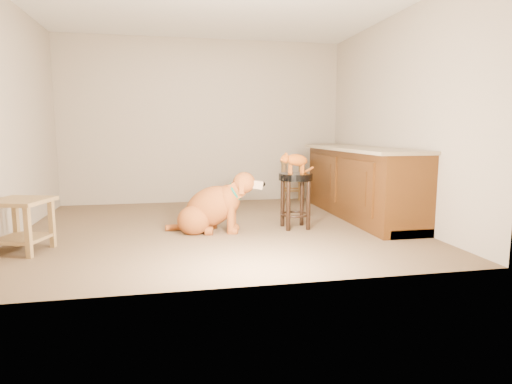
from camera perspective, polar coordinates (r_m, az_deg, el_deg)
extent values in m
cube|color=brown|center=(5.18, -4.99, -4.78)|extent=(4.50, 4.00, 0.01)
cube|color=#A59885|center=(7.04, -6.94, 9.26)|extent=(4.50, 0.04, 2.60)
cube|color=#A59885|center=(3.07, -1.12, 10.85)|extent=(4.50, 0.04, 2.60)
cube|color=#A59885|center=(5.30, -30.43, 8.60)|extent=(0.04, 4.00, 2.60)
cube|color=#A59885|center=(5.74, 18.06, 9.19)|extent=(0.04, 4.00, 2.60)
cube|color=silver|center=(5.25, -5.37, 24.08)|extent=(4.50, 4.00, 0.04)
cube|color=#47260C|center=(5.92, 13.74, 1.06)|extent=(0.60, 2.50, 0.90)
cube|color=gray|center=(5.87, 13.63, 5.61)|extent=(0.70, 2.56, 0.04)
cube|color=black|center=(5.99, 13.96, -2.73)|extent=(0.52, 2.50, 0.10)
cube|color=#47260C|center=(5.28, 13.20, 0.80)|extent=(0.02, 0.90, 0.62)
cube|color=#47260C|center=(6.29, 9.07, 2.06)|extent=(0.02, 0.90, 0.62)
cube|color=#3A1E0A|center=(5.28, 13.08, 0.80)|extent=(0.02, 0.60, 0.40)
cube|color=#3A1E0A|center=(6.29, 8.97, 2.06)|extent=(0.02, 0.60, 0.40)
cylinder|color=black|center=(5.27, 6.13, -1.35)|extent=(0.05, 0.05, 0.58)
cylinder|color=black|center=(5.20, 3.56, -1.45)|extent=(0.05, 0.05, 0.58)
cylinder|color=black|center=(5.05, 7.00, -1.79)|extent=(0.05, 0.05, 0.58)
cylinder|color=black|center=(4.97, 4.33, -1.91)|extent=(0.05, 0.05, 0.58)
torus|color=black|center=(5.14, 5.24, -2.97)|extent=(0.34, 0.34, 0.03)
cylinder|color=black|center=(5.08, 5.30, 2.05)|extent=(0.40, 0.40, 0.08)
cube|color=brown|center=(7.20, 5.84, 1.40)|extent=(0.05, 0.05, 0.63)
cube|color=brown|center=(7.17, 3.55, 1.40)|extent=(0.05, 0.05, 0.63)
cube|color=brown|center=(6.92, 6.10, 1.12)|extent=(0.05, 0.05, 0.63)
cube|color=brown|center=(6.89, 3.72, 1.12)|extent=(0.05, 0.05, 0.63)
cube|color=brown|center=(7.01, 4.83, 3.97)|extent=(0.42, 0.42, 0.04)
cube|color=olive|center=(4.73, -25.55, -3.85)|extent=(0.06, 0.06, 0.48)
cube|color=olive|center=(4.93, -29.36, -3.62)|extent=(0.06, 0.06, 0.48)
cube|color=olive|center=(4.41, -28.11, -4.82)|extent=(0.06, 0.06, 0.48)
cube|color=olive|center=(4.63, -28.98, -1.07)|extent=(0.62, 0.62, 0.04)
cube|color=olive|center=(4.69, -28.68, -5.44)|extent=(0.52, 0.52, 0.03)
ellipsoid|color=brown|center=(5.12, -7.78, -3.17)|extent=(0.43, 0.38, 0.33)
ellipsoid|color=brown|center=(4.86, -8.34, -3.80)|extent=(0.43, 0.38, 0.33)
cylinder|color=brown|center=(5.14, -5.77, -4.41)|extent=(0.11, 0.12, 0.10)
cylinder|color=brown|center=(4.84, -6.28, -5.21)|extent=(0.11, 0.12, 0.10)
ellipsoid|color=brown|center=(4.94, -6.06, -1.97)|extent=(0.83, 0.56, 0.68)
ellipsoid|color=brown|center=(4.90, -3.78, -1.03)|extent=(0.35, 0.37, 0.34)
cylinder|color=brown|center=(5.02, -3.17, -2.86)|extent=(0.11, 0.11, 0.40)
cylinder|color=brown|center=(4.84, -3.38, -3.29)|extent=(0.11, 0.11, 0.40)
sphere|color=brown|center=(5.05, -2.80, -4.78)|extent=(0.10, 0.10, 0.10)
sphere|color=brown|center=(4.87, -3.00, -5.28)|extent=(0.10, 0.10, 0.10)
cylinder|color=brown|center=(4.88, -2.81, 0.17)|extent=(0.28, 0.23, 0.25)
ellipsoid|color=brown|center=(4.86, -1.59, 1.27)|extent=(0.30, 0.28, 0.24)
cube|color=tan|center=(4.85, 0.01, 1.01)|extent=(0.18, 0.13, 0.11)
sphere|color=black|center=(4.85, 0.93, 1.07)|extent=(0.06, 0.06, 0.06)
cube|color=brown|center=(4.97, -1.75, 1.06)|extent=(0.07, 0.07, 0.18)
cube|color=brown|center=(4.75, -1.93, 0.73)|extent=(0.07, 0.07, 0.18)
torus|color=#0B5B44|center=(4.88, -2.81, 0.05)|extent=(0.19, 0.25, 0.21)
cylinder|color=#D8BF4C|center=(4.88, -2.20, -0.80)|extent=(0.02, 0.05, 0.05)
cylinder|color=brown|center=(5.11, -10.23, -4.64)|extent=(0.32, 0.11, 0.07)
ellipsoid|color=#99460F|center=(5.06, 5.49, 4.27)|extent=(0.28, 0.13, 0.17)
cylinder|color=#99460F|center=(5.08, 4.47, 3.10)|extent=(0.03, 0.03, 0.10)
sphere|color=#99460F|center=(5.09, 4.47, 2.64)|extent=(0.03, 0.03, 0.03)
cylinder|color=#99460F|center=(5.01, 4.71, 3.03)|extent=(0.03, 0.03, 0.10)
sphere|color=#99460F|center=(5.02, 4.70, 2.56)|extent=(0.03, 0.03, 0.03)
cylinder|color=#99460F|center=(5.13, 6.06, 3.12)|extent=(0.03, 0.03, 0.10)
sphere|color=#99460F|center=(5.13, 6.05, 2.67)|extent=(0.03, 0.03, 0.03)
cylinder|color=#99460F|center=(5.06, 6.32, 3.05)|extent=(0.03, 0.03, 0.10)
sphere|color=#99460F|center=(5.06, 6.31, 2.59)|extent=(0.03, 0.03, 0.03)
sphere|color=#99460F|center=(5.02, 3.93, 4.46)|extent=(0.10, 0.10, 0.10)
sphere|color=#99460F|center=(5.01, 3.46, 4.34)|extent=(0.04, 0.04, 0.04)
sphere|color=brown|center=(5.01, 3.29, 4.34)|extent=(0.02, 0.02, 0.02)
cone|color=#99460F|center=(5.05, 3.94, 5.08)|extent=(0.04, 0.04, 0.05)
cone|color=#C66B60|center=(5.05, 3.92, 5.05)|extent=(0.02, 0.02, 0.03)
cone|color=#99460F|center=(4.99, 4.14, 5.05)|extent=(0.04, 0.04, 0.05)
cone|color=#C66B60|center=(4.99, 4.11, 5.01)|extent=(0.02, 0.02, 0.03)
cylinder|color=#99460F|center=(5.15, 6.80, 2.82)|extent=(0.20, 0.12, 0.10)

